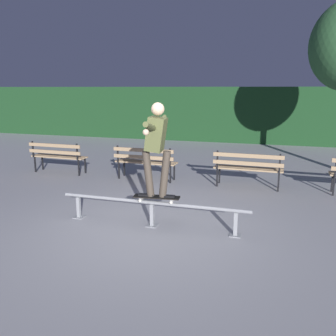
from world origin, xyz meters
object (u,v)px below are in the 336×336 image
at_px(grind_rail, 152,207).
at_px(skateboarder, 156,142).
at_px(skateboard, 157,197).
at_px(park_bench_leftmost, 57,154).
at_px(park_bench_right_center, 248,166).
at_px(park_bench_left_center, 145,160).

relative_size(grind_rail, skateboarder, 2.13).
xyz_separation_m(grind_rail, skateboarder, (0.09, 0.00, 1.12)).
bearing_deg(skateboard, skateboarder, 5.95).
height_order(park_bench_leftmost, park_bench_right_center, same).
xyz_separation_m(park_bench_leftmost, park_bench_right_center, (5.13, 0.00, 0.00)).
relative_size(park_bench_leftmost, park_bench_left_center, 1.00).
height_order(grind_rail, park_bench_leftmost, park_bench_leftmost).
distance_m(park_bench_leftmost, park_bench_right_center, 5.13).
height_order(grind_rail, skateboard, skateboard).
bearing_deg(skateboard, grind_rail, 180.00).
bearing_deg(park_bench_left_center, park_bench_right_center, 0.00).
bearing_deg(skateboarder, skateboard, -174.05).
distance_m(skateboarder, park_bench_right_center, 3.28).
bearing_deg(grind_rail, skateboard, 0.00).
distance_m(grind_rail, park_bench_leftmost, 4.75).
distance_m(skateboard, park_bench_right_center, 3.15).
bearing_deg(park_bench_left_center, skateboard, -65.92).
bearing_deg(grind_rail, park_bench_leftmost, 142.60).
height_order(grind_rail, park_bench_right_center, park_bench_right_center).
xyz_separation_m(grind_rail, park_bench_left_center, (-1.20, 2.88, 0.20)).
bearing_deg(skateboarder, grind_rail, -179.80).
bearing_deg(grind_rail, skateboarder, 0.20).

